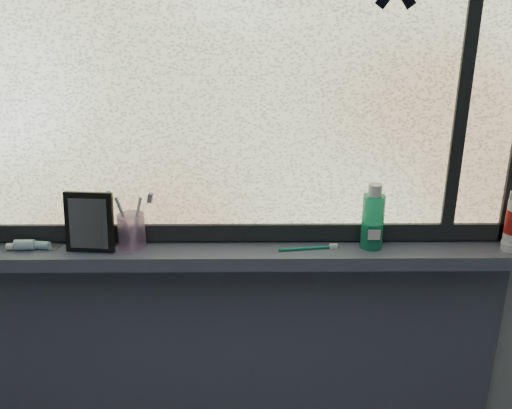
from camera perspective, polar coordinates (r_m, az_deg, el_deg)
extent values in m
cube|color=#9EA3A8|center=(1.60, -1.92, 4.27)|extent=(3.00, 0.01, 2.50)
cube|color=#4B4F64|center=(1.62, -1.88, -5.00)|extent=(1.62, 0.14, 0.04)
cube|color=#4B4F64|center=(1.95, -1.65, -17.86)|extent=(1.62, 0.02, 0.98)
cube|color=silver|center=(1.52, -2.07, 14.18)|extent=(1.50, 0.01, 1.00)
cube|color=black|center=(1.64, -1.86, -2.70)|extent=(1.60, 0.03, 0.05)
cube|color=black|center=(1.62, 20.35, 13.34)|extent=(0.03, 0.03, 1.00)
cube|color=black|center=(1.63, -16.33, -1.71)|extent=(0.14, 0.08, 0.17)
cylinder|color=#C69ED1|center=(1.63, -12.33, -2.61)|extent=(0.08, 0.08, 0.10)
cylinder|color=#20AA78|center=(1.61, 11.63, -1.16)|extent=(0.06, 0.06, 0.15)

